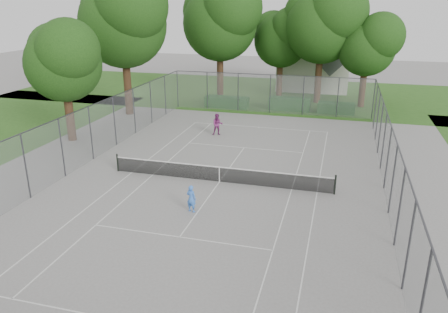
% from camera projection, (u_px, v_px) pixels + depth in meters
% --- Properties ---
extents(ground, '(120.00, 120.00, 0.00)m').
position_uv_depth(ground, '(219.00, 182.00, 24.89)').
color(ground, slate).
rests_on(ground, ground).
extents(grass_far, '(60.00, 20.00, 0.00)m').
position_uv_depth(grass_far, '(283.00, 94.00, 48.52)').
color(grass_far, '#264F16').
rests_on(grass_far, ground).
extents(court_markings, '(11.03, 23.83, 0.01)m').
position_uv_depth(court_markings, '(219.00, 182.00, 24.89)').
color(court_markings, silver).
rests_on(court_markings, ground).
extents(tennis_net, '(12.87, 0.10, 1.10)m').
position_uv_depth(tennis_net, '(219.00, 174.00, 24.72)').
color(tennis_net, black).
rests_on(tennis_net, ground).
extents(perimeter_fence, '(18.08, 34.08, 3.52)m').
position_uv_depth(perimeter_fence, '(219.00, 152.00, 24.29)').
color(perimeter_fence, '#38383D').
rests_on(perimeter_fence, ground).
extents(tree_far_left, '(8.37, 7.64, 12.03)m').
position_uv_depth(tree_far_left, '(221.00, 17.00, 42.36)').
color(tree_far_left, '#341F13').
rests_on(tree_far_left, ground).
extents(tree_far_midleft, '(6.46, 5.90, 9.29)m').
position_uv_depth(tree_far_midleft, '(282.00, 36.00, 45.00)').
color(tree_far_midleft, '#341F13').
rests_on(tree_far_midleft, ground).
extents(tree_far_midright, '(8.09, 7.39, 11.63)m').
position_uv_depth(tree_far_midright, '(323.00, 20.00, 41.70)').
color(tree_far_midright, '#341F13').
rests_on(tree_far_midright, ground).
extents(tree_far_right, '(6.19, 5.66, 8.90)m').
position_uv_depth(tree_far_right, '(368.00, 42.00, 40.54)').
color(tree_far_right, '#341F13').
rests_on(tree_far_right, ground).
extents(tree_side_back, '(8.63, 7.88, 12.41)m').
position_uv_depth(tree_side_back, '(123.00, 16.00, 36.99)').
color(tree_side_back, '#341F13').
rests_on(tree_side_back, ground).
extents(tree_side_front, '(6.10, 5.57, 8.77)m').
position_uv_depth(tree_side_front, '(63.00, 58.00, 30.34)').
color(tree_side_front, '#341F13').
rests_on(tree_side_front, ground).
extents(hedge_left, '(4.18, 1.25, 1.04)m').
position_uv_depth(hedge_left, '(227.00, 102.00, 42.26)').
color(hedge_left, '#174616').
rests_on(hedge_left, ground).
extents(hedge_mid, '(3.86, 1.10, 1.21)m').
position_uv_depth(hedge_mid, '(289.00, 104.00, 41.10)').
color(hedge_mid, '#174616').
rests_on(hedge_mid, ground).
extents(hedge_right, '(3.31, 1.21, 0.99)m').
position_uv_depth(hedge_right, '(336.00, 108.00, 39.98)').
color(hedge_right, '#174616').
rests_on(hedge_right, ground).
extents(house, '(7.87, 6.10, 9.80)m').
position_uv_depth(house, '(315.00, 55.00, 50.00)').
color(house, beige).
rests_on(house, ground).
extents(girl_player, '(0.57, 0.44, 1.39)m').
position_uv_depth(girl_player, '(191.00, 199.00, 21.18)').
color(girl_player, '#3A76DA').
rests_on(girl_player, ground).
extents(woman_player, '(0.95, 0.83, 1.67)m').
position_uv_depth(woman_player, '(217.00, 124.00, 33.37)').
color(woman_player, '#7E2A6A').
rests_on(woman_player, ground).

